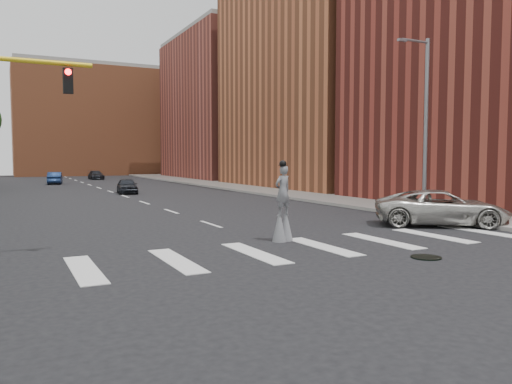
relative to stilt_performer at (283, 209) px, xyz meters
The scene contains 12 objects.
ground_plane 2.91m from the stilt_performer, 104.04° to the right, with size 160.00×160.00×0.00m, color black.
sidewalk_right 25.38m from the stilt_performer, 62.13° to the left, with size 5.00×90.00×0.18m, color gray.
manhole 5.28m from the stilt_performer, 62.84° to the right, with size 0.90×0.90×0.04m, color black.
building_mid 36.40m from the stilt_performer, 52.08° to the left, with size 16.00×22.00×24.00m, color #B05D37.
building_far 56.37m from the stilt_performer, 67.45° to the left, with size 16.00×22.00×20.00m, color #9C4639.
building_backdrop 76.01m from the stilt_performer, 85.94° to the left, with size 26.00×14.00×18.00m, color #B05D37.
streetlight 11.43m from the stilt_performer, 18.41° to the left, with size 2.05×0.20×9.00m.
stilt_performer is the anchor object (origin of this frame).
suv_crossing 8.37m from the stilt_performer, ahead, with size 2.63×5.71×1.59m, color #B3B1A9.
car_near 26.45m from the stilt_performer, 89.62° to the left, with size 1.52×3.79×1.29m, color black.
car_mid 45.15m from the stilt_performer, 94.92° to the left, with size 1.44×4.12×1.36m, color navy.
car_far 55.04m from the stilt_performer, 87.72° to the left, with size 1.67×4.12×1.20m, color black.
Camera 1 is at (-8.26, -12.94, 3.03)m, focal length 35.00 mm.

